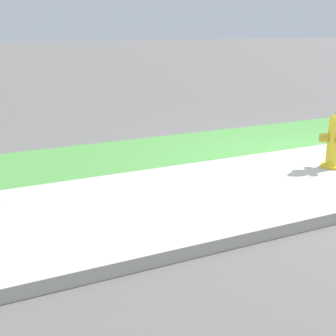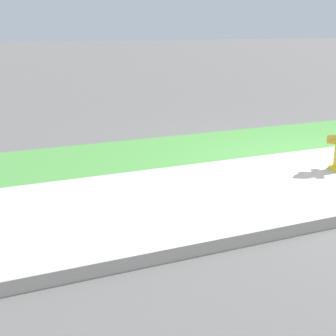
% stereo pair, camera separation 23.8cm
% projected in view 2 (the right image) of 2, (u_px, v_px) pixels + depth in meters
% --- Properties ---
extents(grass_verge, '(18.00, 1.69, 0.01)m').
position_uv_depth(grass_verge, '(260.00, 140.00, 7.71)').
color(grass_verge, '#47893D').
rests_on(grass_verge, ground).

